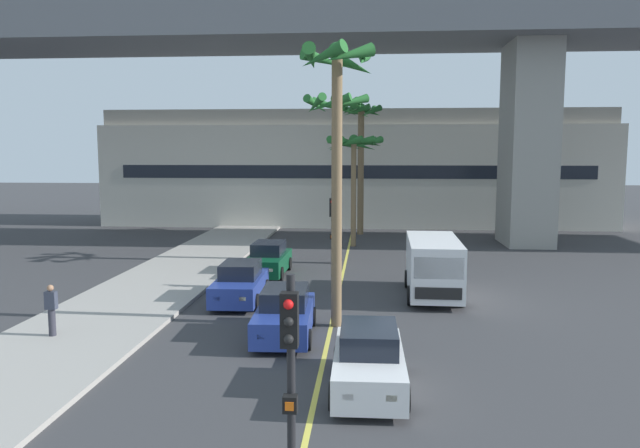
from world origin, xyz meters
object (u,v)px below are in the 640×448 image
at_px(car_queue_third, 285,315).
at_px(palm_tree_mid_median, 336,128).
at_px(palm_tree_far_median, 337,106).
at_px(palm_tree_farthest_median, 361,135).
at_px(traffic_light_median_far, 332,229).
at_px(car_queue_front, 369,361).
at_px(delivery_van, 433,265).
at_px(car_queue_second, 268,260).
at_px(traffic_light_median_near, 290,381).
at_px(pedestrian_mid_block, 51,309).
at_px(car_queue_fourth, 240,284).
at_px(palm_tree_near_median, 354,151).

bearing_deg(car_queue_third, palm_tree_mid_median, 86.05).
height_order(palm_tree_far_median, palm_tree_farthest_median, palm_tree_far_median).
distance_m(palm_tree_mid_median, palm_tree_far_median, 11.71).
height_order(traffic_light_median_far, palm_tree_farthest_median, palm_tree_farthest_median).
bearing_deg(palm_tree_far_median, palm_tree_mid_median, 93.31).
height_order(car_queue_front, delivery_van, delivery_van).
xyz_separation_m(car_queue_front, car_queue_third, (-2.68, 4.13, 0.00)).
bearing_deg(palm_tree_mid_median, palm_tree_farthest_median, 84.54).
xyz_separation_m(car_queue_front, traffic_light_median_far, (-1.53, 10.25, 1.99)).
height_order(car_queue_second, traffic_light_median_near, traffic_light_median_near).
relative_size(palm_tree_far_median, pedestrian_mid_block, 5.79).
height_order(car_queue_front, palm_tree_mid_median, palm_tree_mid_median).
bearing_deg(palm_tree_mid_median, car_queue_front, -84.08).
distance_m(car_queue_front, delivery_van, 10.34).
distance_m(car_queue_fourth, palm_tree_farthest_median, 21.69).
relative_size(car_queue_fourth, delivery_van, 0.78).
relative_size(car_queue_second, palm_tree_mid_median, 0.47).
bearing_deg(traffic_light_median_near, car_queue_third, 98.44).
relative_size(traffic_light_median_near, pedestrian_mid_block, 2.59).
bearing_deg(delivery_van, car_queue_fourth, -168.74).
height_order(car_queue_fourth, palm_tree_near_median, palm_tree_near_median).
bearing_deg(palm_tree_farthest_median, palm_tree_near_median, -93.62).
xyz_separation_m(traffic_light_median_far, palm_tree_mid_median, (-0.24, 6.89, 4.36)).
relative_size(traffic_light_median_near, palm_tree_far_median, 0.45).
bearing_deg(pedestrian_mid_block, car_queue_fourth, 47.85).
bearing_deg(traffic_light_median_far, car_queue_second, 132.41).
height_order(car_queue_fourth, delivery_van, delivery_van).
relative_size(delivery_van, pedestrian_mid_block, 3.27).
relative_size(car_queue_fourth, palm_tree_near_median, 0.60).
bearing_deg(traffic_light_median_near, traffic_light_median_far, 91.52).
bearing_deg(palm_tree_farthest_median, traffic_light_median_near, -90.68).
bearing_deg(palm_tree_far_median, car_queue_second, 113.93).
bearing_deg(car_queue_fourth, traffic_light_median_far, 26.73).
height_order(car_queue_front, palm_tree_near_median, palm_tree_near_median).
distance_m(traffic_light_median_far, pedestrian_mid_block, 11.08).
bearing_deg(palm_tree_farthest_median, palm_tree_far_median, -91.07).
distance_m(car_queue_front, pedestrian_mid_block, 10.36).
relative_size(car_queue_third, traffic_light_median_far, 0.99).
distance_m(delivery_van, palm_tree_near_median, 14.37).
bearing_deg(palm_tree_farthest_median, car_queue_second, -105.63).
bearing_deg(delivery_van, traffic_light_median_far, 176.51).
bearing_deg(car_queue_second, car_queue_fourth, -92.28).
bearing_deg(traffic_light_median_near, palm_tree_far_median, 90.06).
bearing_deg(palm_tree_near_median, car_queue_fourth, -105.38).
xyz_separation_m(palm_tree_near_median, pedestrian_mid_block, (-8.85, -19.96, -4.95)).
distance_m(car_queue_front, palm_tree_farthest_median, 29.45).
relative_size(traffic_light_median_near, palm_tree_mid_median, 0.47).
height_order(traffic_light_median_near, traffic_light_median_far, same).
bearing_deg(traffic_light_median_far, delivery_van, -3.49).
bearing_deg(palm_tree_farthest_median, pedestrian_mid_block, -109.77).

